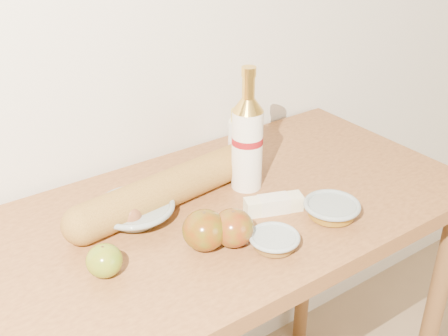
{
  "coord_description": "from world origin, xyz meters",
  "views": [
    {
      "loc": [
        -0.59,
        0.32,
        1.58
      ],
      "look_at": [
        0.0,
        1.15,
        1.02
      ],
      "focal_mm": 45.0,
      "sensor_mm": 36.0,
      "label": 1
    }
  ],
  "objects_px": {
    "table": "(217,255)",
    "baguette": "(166,190)",
    "cream_bottle": "(244,141)",
    "bourbon_bottle": "(247,141)",
    "egg_bowl": "(134,209)"
  },
  "relations": [
    {
      "from": "bourbon_bottle",
      "to": "egg_bowl",
      "type": "relative_size",
      "value": 1.31
    },
    {
      "from": "egg_bowl",
      "to": "cream_bottle",
      "type": "bearing_deg",
      "value": 9.28
    },
    {
      "from": "cream_bottle",
      "to": "egg_bowl",
      "type": "xyz_separation_m",
      "value": [
        -0.34,
        -0.06,
        -0.05
      ]
    },
    {
      "from": "table",
      "to": "bourbon_bottle",
      "type": "height_order",
      "value": "bourbon_bottle"
    },
    {
      "from": "egg_bowl",
      "to": "baguette",
      "type": "bearing_deg",
      "value": 4.21
    },
    {
      "from": "table",
      "to": "egg_bowl",
      "type": "distance_m",
      "value": 0.23
    },
    {
      "from": "egg_bowl",
      "to": "baguette",
      "type": "height_order",
      "value": "baguette"
    },
    {
      "from": "table",
      "to": "bourbon_bottle",
      "type": "xyz_separation_m",
      "value": [
        0.12,
        0.05,
        0.24
      ]
    },
    {
      "from": "cream_bottle",
      "to": "baguette",
      "type": "distance_m",
      "value": 0.26
    },
    {
      "from": "egg_bowl",
      "to": "bourbon_bottle",
      "type": "bearing_deg",
      "value": -5.66
    },
    {
      "from": "bourbon_bottle",
      "to": "cream_bottle",
      "type": "distance_m",
      "value": 0.11
    },
    {
      "from": "cream_bottle",
      "to": "baguette",
      "type": "relative_size",
      "value": 0.3
    },
    {
      "from": "table",
      "to": "cream_bottle",
      "type": "bearing_deg",
      "value": 36.65
    },
    {
      "from": "baguette",
      "to": "cream_bottle",
      "type": "bearing_deg",
      "value": 4.77
    },
    {
      "from": "table",
      "to": "baguette",
      "type": "height_order",
      "value": "baguette"
    }
  ]
}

